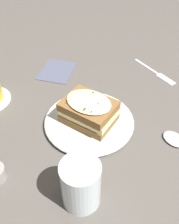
# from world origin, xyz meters

# --- Properties ---
(ground_plane) EXTENTS (2.40, 2.40, 0.00)m
(ground_plane) POSITION_xyz_m (0.00, 0.00, 0.00)
(ground_plane) COLOR #514C47
(dinner_plate) EXTENTS (0.24, 0.24, 0.01)m
(dinner_plate) POSITION_xyz_m (-0.01, -0.00, 0.01)
(dinner_plate) COLOR silver
(dinner_plate) RESTS_ON ground_plane
(sandwich) EXTENTS (0.10, 0.14, 0.07)m
(sandwich) POSITION_xyz_m (-0.01, 0.00, 0.05)
(sandwich) COLOR brown
(sandwich) RESTS_ON dinner_plate
(water_glass) EXTENTS (0.08, 0.08, 0.11)m
(water_glass) POSITION_xyz_m (-0.20, -0.11, 0.06)
(water_glass) COLOR silver
(water_glass) RESTS_ON ground_plane
(fork) EXTENTS (0.08, 0.17, 0.00)m
(fork) POSITION_xyz_m (0.31, -0.06, 0.00)
(fork) COLOR silver
(fork) RESTS_ON ground_plane
(spoon) EXTENTS (0.07, 0.18, 0.01)m
(spoon) POSITION_xyz_m (0.06, -0.22, 0.00)
(spoon) COLOR silver
(spoon) RESTS_ON ground_plane
(napkin) EXTENTS (0.16, 0.14, 0.00)m
(napkin) POSITION_xyz_m (0.13, 0.23, 0.00)
(napkin) COLOR #4C5166
(napkin) RESTS_ON ground_plane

